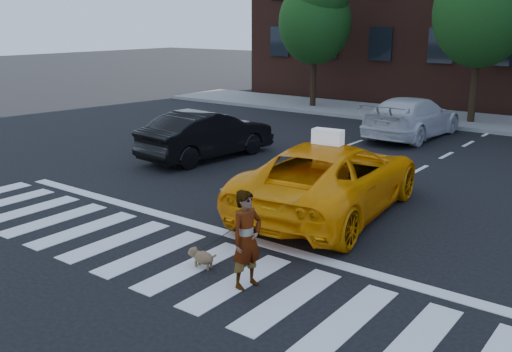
{
  "coord_description": "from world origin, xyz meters",
  "views": [
    {
      "loc": [
        7.32,
        -6.55,
        4.09
      ],
      "look_at": [
        0.72,
        2.2,
        1.1
      ],
      "focal_mm": 40.0,
      "sensor_mm": 36.0,
      "label": 1
    }
  ],
  "objects_px": {
    "white_suv": "(412,117)",
    "dog": "(201,257)",
    "black_sedan": "(207,134)",
    "woman": "(247,240)",
    "tree_left": "(316,13)",
    "tree_mid": "(483,0)",
    "taxi": "(331,177)"
  },
  "relations": [
    {
      "from": "taxi",
      "to": "white_suv",
      "type": "xyz_separation_m",
      "value": [
        -1.85,
        9.11,
        -0.05
      ]
    },
    {
      "from": "black_sedan",
      "to": "woman",
      "type": "height_order",
      "value": "woman"
    },
    {
      "from": "tree_mid",
      "to": "white_suv",
      "type": "bearing_deg",
      "value": -104.25
    },
    {
      "from": "black_sedan",
      "to": "woman",
      "type": "bearing_deg",
      "value": 141.68
    },
    {
      "from": "taxi",
      "to": "black_sedan",
      "type": "height_order",
      "value": "taxi"
    },
    {
      "from": "tree_left",
      "to": "black_sedan",
      "type": "relative_size",
      "value": 1.46
    },
    {
      "from": "tree_left",
      "to": "white_suv",
      "type": "bearing_deg",
      "value": -30.6
    },
    {
      "from": "taxi",
      "to": "woman",
      "type": "bearing_deg",
      "value": 95.11
    },
    {
      "from": "woman",
      "to": "dog",
      "type": "height_order",
      "value": "woman"
    },
    {
      "from": "white_suv",
      "to": "dog",
      "type": "xyz_separation_m",
      "value": [
        1.57,
        -13.04,
        -0.54
      ]
    },
    {
      "from": "tree_mid",
      "to": "white_suv",
      "type": "xyz_separation_m",
      "value": [
        -0.98,
        -3.86,
        -4.12
      ]
    },
    {
      "from": "tree_left",
      "to": "woman",
      "type": "distance_m",
      "value": 19.66
    },
    {
      "from": "taxi",
      "to": "tree_left",
      "type": "bearing_deg",
      "value": -63.31
    },
    {
      "from": "tree_mid",
      "to": "dog",
      "type": "height_order",
      "value": "tree_mid"
    },
    {
      "from": "dog",
      "to": "woman",
      "type": "bearing_deg",
      "value": -14.23
    },
    {
      "from": "tree_mid",
      "to": "woman",
      "type": "xyz_separation_m",
      "value": [
        1.67,
        -17.0,
        -4.06
      ]
    },
    {
      "from": "tree_left",
      "to": "woman",
      "type": "bearing_deg",
      "value": -61.66
    },
    {
      "from": "tree_left",
      "to": "taxi",
      "type": "relative_size",
      "value": 1.16
    },
    {
      "from": "tree_mid",
      "to": "black_sedan",
      "type": "distance_m",
      "value": 12.45
    },
    {
      "from": "tree_mid",
      "to": "dog",
      "type": "distance_m",
      "value": 17.53
    },
    {
      "from": "tree_mid",
      "to": "white_suv",
      "type": "distance_m",
      "value": 5.73
    },
    {
      "from": "tree_left",
      "to": "taxi",
      "type": "bearing_deg",
      "value": -57.16
    },
    {
      "from": "black_sedan",
      "to": "woman",
      "type": "distance_m",
      "value": 8.95
    },
    {
      "from": "tree_left",
      "to": "tree_mid",
      "type": "height_order",
      "value": "tree_mid"
    },
    {
      "from": "white_suv",
      "to": "woman",
      "type": "distance_m",
      "value": 13.41
    },
    {
      "from": "tree_left",
      "to": "dog",
      "type": "relative_size",
      "value": 11.23
    },
    {
      "from": "taxi",
      "to": "woman",
      "type": "xyz_separation_m",
      "value": [
        0.8,
        -4.04,
        0.02
      ]
    },
    {
      "from": "tree_left",
      "to": "tree_mid",
      "type": "bearing_deg",
      "value": -0.0
    },
    {
      "from": "white_suv",
      "to": "tree_mid",
      "type": "bearing_deg",
      "value": -102.1
    },
    {
      "from": "tree_left",
      "to": "dog",
      "type": "bearing_deg",
      "value": -64.4
    },
    {
      "from": "black_sedan",
      "to": "dog",
      "type": "bearing_deg",
      "value": 136.91
    },
    {
      "from": "tree_mid",
      "to": "taxi",
      "type": "bearing_deg",
      "value": -86.18
    }
  ]
}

